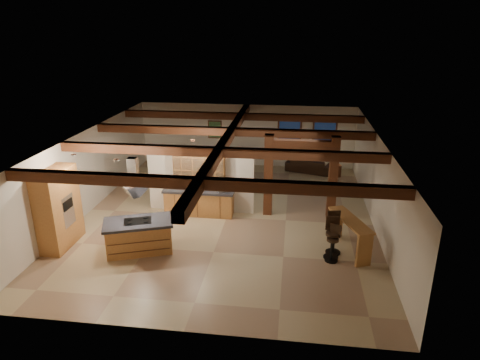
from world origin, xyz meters
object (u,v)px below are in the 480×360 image
(dining_table, at_px, (225,179))
(bar_counter, at_px, (350,230))
(sofa, at_px, (309,165))
(kitchen_island, at_px, (139,236))

(dining_table, bearing_deg, bar_counter, -41.47)
(dining_table, relative_size, bar_counter, 0.98)
(sofa, xyz_separation_m, bar_counter, (1.01, -7.22, 0.40))
(dining_table, height_order, sofa, dining_table)
(kitchen_island, height_order, bar_counter, bar_counter)
(kitchen_island, xyz_separation_m, sofa, (5.16, 8.02, -0.19))
(dining_table, bearing_deg, sofa, 40.31)
(dining_table, height_order, bar_counter, bar_counter)
(kitchen_island, relative_size, bar_counter, 1.10)
(bar_counter, bearing_deg, dining_table, 133.36)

